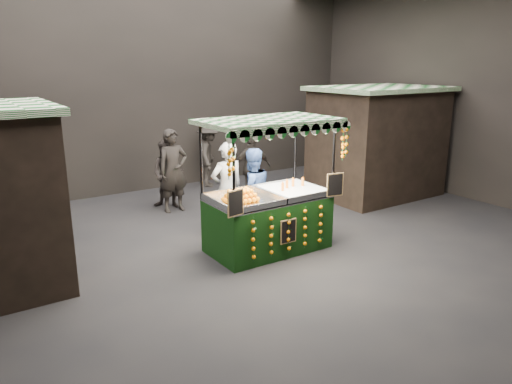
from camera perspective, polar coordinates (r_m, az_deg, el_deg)
ground at (r=8.28m, az=0.37°, el=-7.06°), size 12.00×12.00×0.00m
market_hall at (r=7.66m, az=0.42°, el=17.04°), size 12.10×10.10×5.05m
neighbour_stall_right at (r=11.84m, az=14.24°, el=5.89°), size 3.00×2.20×2.60m
juice_stall at (r=8.11m, az=1.62°, el=-2.27°), size 2.33×1.37×2.26m
vendor_grey at (r=8.80m, az=-3.48°, el=0.34°), size 0.66×0.44×1.76m
vendor_blue at (r=8.86m, az=-0.51°, el=0.03°), size 0.84×0.68×1.63m
shopper_0 at (r=10.37m, az=-9.86°, el=2.52°), size 0.65×0.43×1.79m
shopper_1 at (r=10.69m, az=-10.48°, el=2.09°), size 0.93×0.91×1.51m
shopper_2 at (r=10.99m, az=-0.49°, el=2.92°), size 0.99×0.56×1.58m
shopper_3 at (r=12.42m, az=-5.63°, el=4.42°), size 1.08×1.22×1.64m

